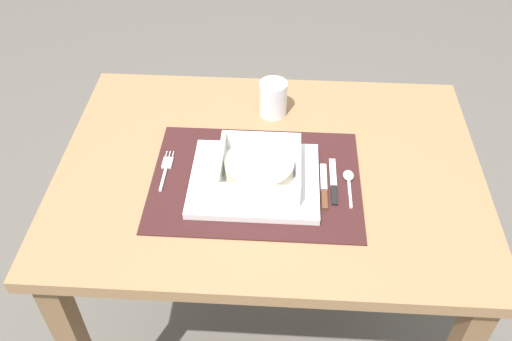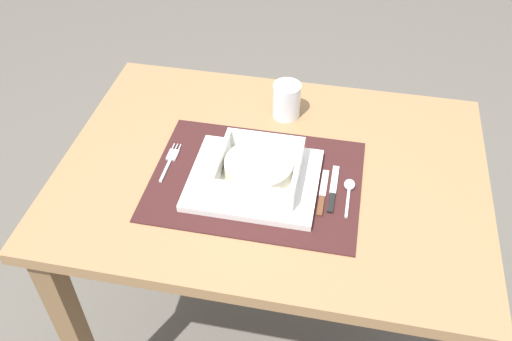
{
  "view_description": "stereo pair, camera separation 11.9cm",
  "coord_description": "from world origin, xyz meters",
  "px_view_note": "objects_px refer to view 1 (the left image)",
  "views": [
    {
      "loc": [
        0.02,
        -0.91,
        1.57
      ],
      "look_at": [
        -0.03,
        -0.05,
        0.76
      ],
      "focal_mm": 38.83,
      "sensor_mm": 36.0,
      "label": 1
    },
    {
      "loc": [
        0.14,
        -0.89,
        1.57
      ],
      "look_at": [
        -0.03,
        -0.05,
        0.76
      ],
      "focal_mm": 38.83,
      "sensor_mm": 36.0,
      "label": 2
    }
  ],
  "objects_px": {
    "porridge_bowl": "(259,169)",
    "butter_knife": "(334,184)",
    "dining_table": "(269,200)",
    "bread_knife": "(324,189)",
    "fork": "(166,167)",
    "drinking_glass": "(273,100)",
    "spoon": "(349,179)"
  },
  "relations": [
    {
      "from": "dining_table",
      "to": "fork",
      "type": "bearing_deg",
      "value": -174.03
    },
    {
      "from": "drinking_glass",
      "to": "spoon",
      "type": "bearing_deg",
      "value": -53.66
    },
    {
      "from": "dining_table",
      "to": "drinking_glass",
      "type": "bearing_deg",
      "value": 89.88
    },
    {
      "from": "dining_table",
      "to": "fork",
      "type": "xyz_separation_m",
      "value": [
        -0.23,
        -0.02,
        0.12
      ]
    },
    {
      "from": "porridge_bowl",
      "to": "butter_knife",
      "type": "xyz_separation_m",
      "value": [
        0.16,
        0.0,
        -0.04
      ]
    },
    {
      "from": "porridge_bowl",
      "to": "spoon",
      "type": "xyz_separation_m",
      "value": [
        0.19,
        0.02,
        -0.03
      ]
    },
    {
      "from": "fork",
      "to": "porridge_bowl",
      "type": "bearing_deg",
      "value": -4.39
    },
    {
      "from": "butter_knife",
      "to": "dining_table",
      "type": "bearing_deg",
      "value": 154.28
    },
    {
      "from": "fork",
      "to": "drinking_glass",
      "type": "distance_m",
      "value": 0.32
    },
    {
      "from": "fork",
      "to": "butter_knife",
      "type": "height_order",
      "value": "butter_knife"
    },
    {
      "from": "spoon",
      "to": "butter_knife",
      "type": "xyz_separation_m",
      "value": [
        -0.03,
        -0.01,
        -0.0
      ]
    },
    {
      "from": "spoon",
      "to": "bread_knife",
      "type": "relative_size",
      "value": 0.81
    },
    {
      "from": "dining_table",
      "to": "porridge_bowl",
      "type": "bearing_deg",
      "value": -110.11
    },
    {
      "from": "dining_table",
      "to": "butter_knife",
      "type": "xyz_separation_m",
      "value": [
        0.14,
        -0.05,
        0.12
      ]
    },
    {
      "from": "spoon",
      "to": "fork",
      "type": "bearing_deg",
      "value": 176.56
    },
    {
      "from": "porridge_bowl",
      "to": "drinking_glass",
      "type": "height_order",
      "value": "drinking_glass"
    },
    {
      "from": "porridge_bowl",
      "to": "butter_knife",
      "type": "relative_size",
      "value": 1.23
    },
    {
      "from": "bread_knife",
      "to": "drinking_glass",
      "type": "height_order",
      "value": "drinking_glass"
    },
    {
      "from": "bread_knife",
      "to": "drinking_glass",
      "type": "bearing_deg",
      "value": 118.8
    },
    {
      "from": "bread_knife",
      "to": "porridge_bowl",
      "type": "bearing_deg",
      "value": 178.42
    },
    {
      "from": "porridge_bowl",
      "to": "fork",
      "type": "relative_size",
      "value": 1.36
    },
    {
      "from": "fork",
      "to": "bread_knife",
      "type": "relative_size",
      "value": 0.94
    },
    {
      "from": "dining_table",
      "to": "butter_knife",
      "type": "relative_size",
      "value": 6.73
    },
    {
      "from": "porridge_bowl",
      "to": "drinking_glass",
      "type": "xyz_separation_m",
      "value": [
        0.02,
        0.25,
        -0.0
      ]
    },
    {
      "from": "dining_table",
      "to": "fork",
      "type": "distance_m",
      "value": 0.26
    },
    {
      "from": "porridge_bowl",
      "to": "spoon",
      "type": "distance_m",
      "value": 0.2
    },
    {
      "from": "fork",
      "to": "butter_knife",
      "type": "xyz_separation_m",
      "value": [
        0.37,
        -0.03,
        0.0
      ]
    },
    {
      "from": "porridge_bowl",
      "to": "spoon",
      "type": "relative_size",
      "value": 1.58
    },
    {
      "from": "spoon",
      "to": "bread_knife",
      "type": "height_order",
      "value": "spoon"
    },
    {
      "from": "butter_knife",
      "to": "bread_knife",
      "type": "height_order",
      "value": "same"
    },
    {
      "from": "dining_table",
      "to": "butter_knife",
      "type": "distance_m",
      "value": 0.19
    },
    {
      "from": "porridge_bowl",
      "to": "drinking_glass",
      "type": "bearing_deg",
      "value": 85.3
    }
  ]
}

